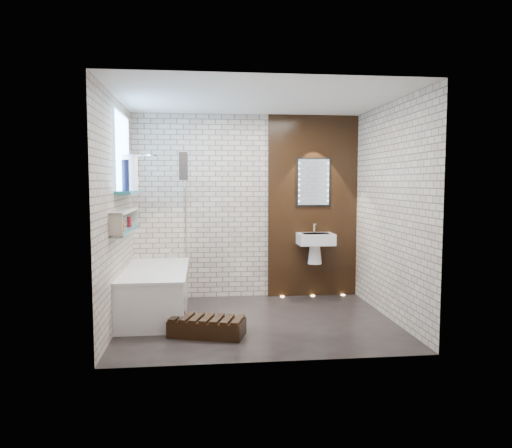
{
  "coord_description": "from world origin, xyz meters",
  "views": [
    {
      "loc": [
        -0.64,
        -5.6,
        1.65
      ],
      "look_at": [
        0.0,
        0.15,
        1.15
      ],
      "focal_mm": 34.07,
      "sensor_mm": 36.0,
      "label": 1
    }
  ],
  "objects": [
    {
      "name": "walnut_panel",
      "position": [
        0.95,
        1.27,
        1.3
      ],
      "size": [
        1.3,
        0.06,
        2.6
      ],
      "primitive_type": "cube",
      "color": "black",
      "rests_on": "ground"
    },
    {
      "name": "display_niche",
      "position": [
        -1.53,
        0.15,
        1.2
      ],
      "size": [
        0.14,
        1.3,
        0.26
      ],
      "color": "teal",
      "rests_on": "room_shell"
    },
    {
      "name": "ground",
      "position": [
        0.0,
        0.0,
        0.0
      ],
      "size": [
        3.2,
        3.2,
        0.0
      ],
      "primitive_type": "plane",
      "color": "black",
      "rests_on": "ground"
    },
    {
      "name": "towel",
      "position": [
        -0.87,
        0.66,
        1.85
      ],
      "size": [
        0.1,
        0.27,
        0.35
      ],
      "primitive_type": "cube",
      "color": "black",
      "rests_on": "bath_screen"
    },
    {
      "name": "niche_bottles",
      "position": [
        -1.53,
        0.18,
        1.16
      ],
      "size": [
        0.06,
        0.61,
        0.13
      ],
      "color": "maroon",
      "rests_on": "display_niche"
    },
    {
      "name": "led_mirror",
      "position": [
        0.95,
        1.23,
        1.65
      ],
      "size": [
        0.5,
        0.02,
        0.7
      ],
      "color": "black",
      "rests_on": "walnut_panel"
    },
    {
      "name": "clerestory_window",
      "position": [
        -1.57,
        0.35,
        1.9
      ],
      "size": [
        0.18,
        1.0,
        0.94
      ],
      "color": "#7FADE0",
      "rests_on": "room_shell"
    },
    {
      "name": "sill_vases",
      "position": [
        -1.5,
        0.38,
        1.73
      ],
      "size": [
        0.19,
        0.59,
        0.43
      ],
      "color": "white",
      "rests_on": "clerestory_window"
    },
    {
      "name": "shower_head",
      "position": [
        -1.3,
        0.95,
        2.0
      ],
      "size": [
        0.18,
        0.18,
        0.02
      ],
      "primitive_type": "cylinder",
      "color": "silver",
      "rests_on": "room_shell"
    },
    {
      "name": "walnut_step",
      "position": [
        -0.6,
        -0.47,
        0.09
      ],
      "size": [
        0.86,
        0.57,
        0.18
      ],
      "primitive_type": "cube",
      "rotation": [
        0.0,
        0.0,
        -0.3
      ],
      "color": "black",
      "rests_on": "ground"
    },
    {
      "name": "washbasin",
      "position": [
        0.95,
        1.07,
        0.79
      ],
      "size": [
        0.5,
        0.36,
        0.58
      ],
      "color": "white",
      "rests_on": "walnut_panel"
    },
    {
      "name": "floor_uplights",
      "position": [
        0.95,
        1.2,
        0.01
      ],
      "size": [
        0.96,
        0.06,
        0.01
      ],
      "color": "#FFD899",
      "rests_on": "ground"
    },
    {
      "name": "room_shell",
      "position": [
        0.0,
        0.0,
        1.3
      ],
      "size": [
        3.24,
        3.2,
        2.6
      ],
      "color": "#B39E8E",
      "rests_on": "ground"
    },
    {
      "name": "bath_screen",
      "position": [
        -0.87,
        0.89,
        1.28
      ],
      "size": [
        0.01,
        0.78,
        1.4
      ],
      "primitive_type": "cube",
      "color": "white",
      "rests_on": "bathtub"
    },
    {
      "name": "bathtub",
      "position": [
        -1.22,
        0.45,
        0.29
      ],
      "size": [
        0.79,
        1.74,
        0.7
      ],
      "color": "white",
      "rests_on": "ground"
    }
  ]
}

